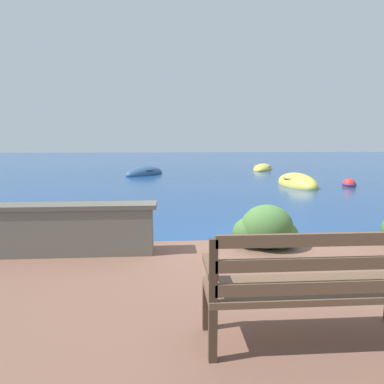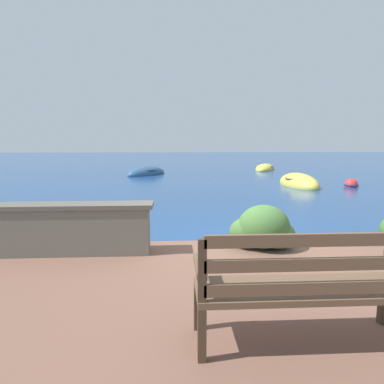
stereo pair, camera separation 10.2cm
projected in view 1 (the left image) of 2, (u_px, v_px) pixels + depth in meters
ground_plane at (247, 253)px, 5.40m from camera, size 80.00×80.00×0.00m
park_bench at (315, 284)px, 2.57m from camera, size 1.66×0.48×0.93m
stone_wall at (66, 229)px, 4.65m from camera, size 2.46×0.39×0.70m
hedge_clump_far_left at (71, 234)px, 4.86m from camera, size 0.77×0.55×0.52m
hedge_clump_left at (266, 229)px, 4.93m from camera, size 0.93×0.67×0.63m
rowboat_nearest at (297, 184)px, 13.10m from camera, size 1.36×2.54×0.86m
rowboat_mid at (145, 174)px, 16.93m from camera, size 2.24×2.32×0.75m
rowboat_far at (263, 169)px, 19.83m from camera, size 1.97×2.73×0.62m
mooring_buoy at (349, 185)px, 12.83m from camera, size 0.52×0.52×0.47m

